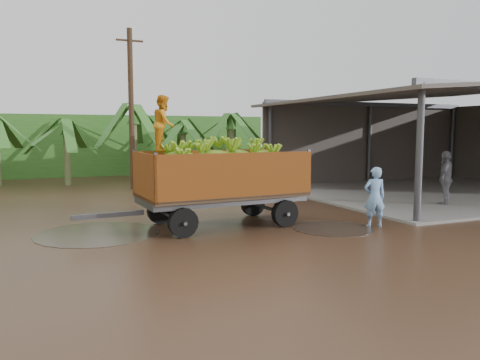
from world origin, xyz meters
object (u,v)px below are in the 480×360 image
at_px(utility_pole, 131,109).
at_px(banana_trailer, 221,177).
at_px(man_grey, 446,179).
at_px(man_blue, 375,197).

bearing_deg(utility_pole, banana_trailer, -85.38).
relative_size(banana_trailer, utility_pole, 0.88).
xyz_separation_m(man_grey, utility_pole, (-9.27, 9.36, 2.68)).
distance_m(banana_trailer, man_blue, 4.31).
xyz_separation_m(banana_trailer, man_blue, (3.88, -1.80, -0.53)).
bearing_deg(banana_trailer, man_grey, -2.93).
height_order(man_blue, utility_pole, utility_pole).
xyz_separation_m(banana_trailer, man_grey, (8.50, 0.10, -0.38)).
distance_m(banana_trailer, man_grey, 8.51).
height_order(banana_trailer, man_grey, banana_trailer).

